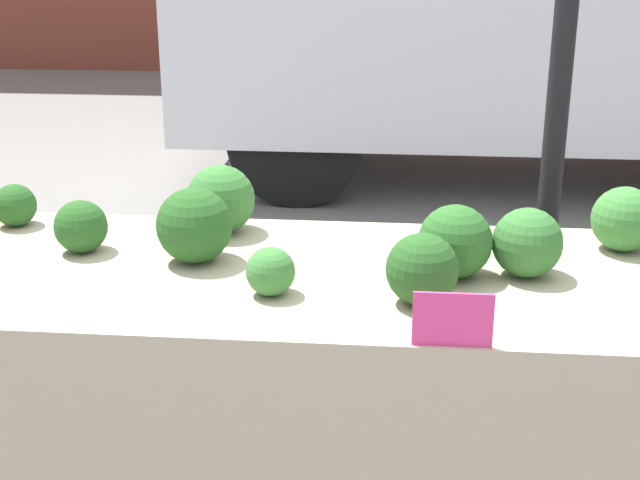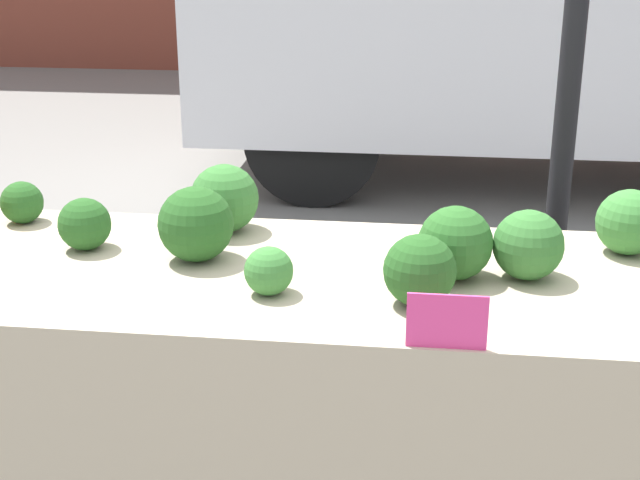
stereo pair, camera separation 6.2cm
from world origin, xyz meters
name	(u,v)px [view 2 (the right image)]	position (x,y,z in m)	size (l,w,h in m)	color
tent_pole	(572,54)	(0.65, 0.77, 1.28)	(0.07, 0.07, 2.56)	black
market_table	(316,325)	(0.00, -0.07, 0.76)	(2.36, 0.76, 0.87)	tan
broccoli_head_0	(629,222)	(0.74, 0.22, 0.95)	(0.16, 0.16, 0.16)	#387533
broccoli_head_1	(455,244)	(0.31, 0.00, 0.95)	(0.17, 0.17, 0.17)	#285B23
broccoli_head_2	(22,202)	(-0.85, 0.26, 0.92)	(0.12, 0.12, 0.12)	#23511E
broccoli_head_4	(420,270)	(0.24, -0.16, 0.95)	(0.16, 0.16, 0.16)	#23511E
broccoli_head_5	(224,198)	(-0.29, 0.26, 0.96)	(0.18, 0.18, 0.18)	#336B2D
broccoli_head_7	(85,224)	(-0.61, 0.08, 0.93)	(0.13, 0.13, 0.13)	#23511E
broccoli_head_9	(196,224)	(-0.31, 0.04, 0.96)	(0.18, 0.18, 0.18)	#23511E
broccoli_head_10	(269,271)	(-0.10, -0.15, 0.92)	(0.11, 0.11, 0.11)	#387533
broccoli_head_11	(528,245)	(0.48, 0.02, 0.95)	(0.16, 0.16, 0.16)	#336B2D
price_sign	(447,322)	(0.29, -0.37, 0.92)	(0.16, 0.01, 0.11)	#E53D84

